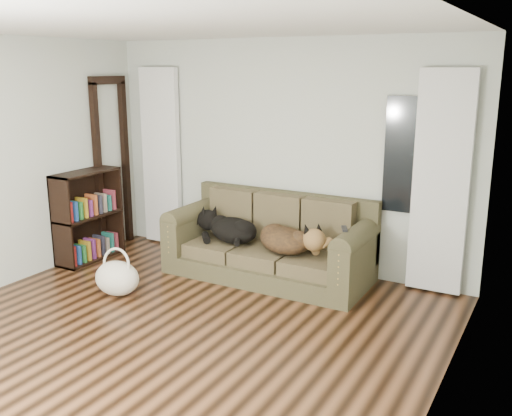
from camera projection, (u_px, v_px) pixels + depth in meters
The scene contains 14 objects.
floor at pixel (147, 349), 4.74m from camera, with size 5.00×5.00×0.00m, color black.
ceiling at pixel (130, 21), 4.11m from camera, with size 5.00×5.00×0.00m, color white.
wall_back at pixel (283, 155), 6.55m from camera, with size 4.50×0.04×2.60m, color beige.
wall_right at pixel (435, 238), 3.37m from camera, with size 0.04×5.00×2.60m, color beige.
curtain_left at pixel (161, 157), 7.32m from camera, with size 0.55×0.08×2.25m, color white.
curtain_right at pixel (441, 184), 5.67m from camera, with size 0.55×0.08×2.25m, color white.
window_pane at pixel (409, 156), 5.82m from camera, with size 0.50×0.03×1.20m, color black.
door_casing at pixel (112, 166), 7.26m from camera, with size 0.07×0.60×2.10m, color black.
sofa at pixel (268, 238), 6.27m from camera, with size 2.24×0.97×0.92m, color black.
dog_black_lab at pixel (230, 230), 6.47m from camera, with size 0.66×0.46×0.28m, color black.
dog_shepherd at pixel (288, 240), 6.06m from camera, with size 0.67×0.48×0.30m, color black.
tv_remote at pixel (344, 229), 5.62m from camera, with size 0.05×0.19×0.02m, color black.
tote_bag at pixel (117, 280), 5.84m from camera, with size 0.49×0.38×0.35m, color beige.
bookshelf at pixel (88, 219), 6.85m from camera, with size 0.33×0.87×1.08m, color black.
Camera 1 is at (2.89, -3.33, 2.29)m, focal length 40.00 mm.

